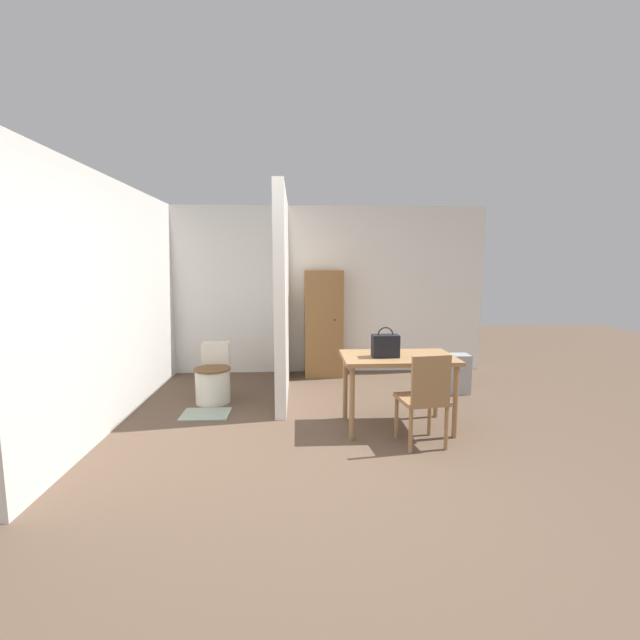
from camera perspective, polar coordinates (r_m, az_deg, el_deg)
The scene contains 11 objects.
ground_plane at distance 3.54m, azimuth 1.46°, elevation -20.15°, with size 16.00×16.00×0.00m, color brown.
wall_back at distance 6.51m, azimuth -0.86°, elevation 4.01°, with size 5.19×0.12×2.50m.
wall_left at distance 5.16m, azimuth -24.73°, elevation 2.42°, with size 0.12×4.30×2.50m.
partition_wall at distance 5.41m, azimuth -5.02°, elevation 3.28°, with size 0.12×2.07×2.50m.
dining_table at distance 4.34m, azimuth 10.33°, elevation -5.86°, with size 1.10×0.68×0.74m.
wooden_chair at distance 3.99m, azimuth 13.78°, elevation -9.86°, with size 0.45×0.45×0.87m.
toilet at distance 5.35m, azimuth -14.02°, elevation -7.60°, with size 0.43×0.58×0.68m.
handbag at distance 4.22m, azimuth 8.70°, elevation -3.38°, with size 0.26×0.15×0.30m.
wooden_cabinet at distance 6.28m, azimuth 0.46°, elevation -0.44°, with size 0.55×0.44×1.56m.
bath_mat at distance 4.97m, azimuth -14.99°, elevation -12.01°, with size 0.52×0.39×0.01m.
space_heater at distance 5.77m, azimuth 17.49°, elevation -6.85°, with size 0.36×0.23×0.50m.
Camera 1 is at (-0.25, -3.13, 1.64)m, focal length 24.00 mm.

